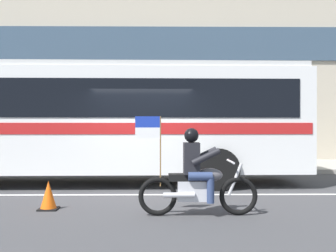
% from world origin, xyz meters
% --- Properties ---
extents(ground_plane, '(60.00, 60.00, 0.00)m').
position_xyz_m(ground_plane, '(0.00, 0.00, 0.00)').
color(ground_plane, '#3D3D3F').
extents(sidewalk_curb, '(28.00, 3.80, 0.15)m').
position_xyz_m(sidewalk_curb, '(0.00, 5.10, 0.07)').
color(sidewalk_curb, '#A39E93').
rests_on(sidewalk_curb, ground_plane).
extents(lane_center_stripe, '(26.60, 0.14, 0.01)m').
position_xyz_m(lane_center_stripe, '(0.00, -0.60, 0.00)').
color(lane_center_stripe, silver).
rests_on(lane_center_stripe, ground_plane).
extents(transit_bus, '(10.80, 2.78, 3.22)m').
position_xyz_m(transit_bus, '(-1.07, 1.19, 1.88)').
color(transit_bus, white).
rests_on(transit_bus, ground_plane).
extents(motorcycle_with_rider, '(2.20, 0.64, 1.78)m').
position_xyz_m(motorcycle_with_rider, '(1.12, -2.73, 0.67)').
color(motorcycle_with_rider, black).
rests_on(motorcycle_with_rider, ground_plane).
extents(fire_hydrant, '(0.22, 0.30, 0.75)m').
position_xyz_m(fire_hydrant, '(4.14, 4.31, 0.52)').
color(fire_hydrant, red).
rests_on(fire_hydrant, sidewalk_curb).
extents(traffic_cone, '(0.36, 0.36, 0.55)m').
position_xyz_m(traffic_cone, '(-1.68, -2.20, 0.26)').
color(traffic_cone, '#EA590F').
rests_on(traffic_cone, ground_plane).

